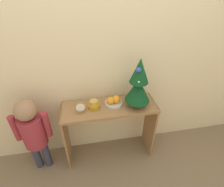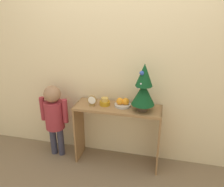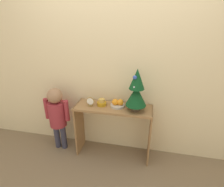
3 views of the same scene
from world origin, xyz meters
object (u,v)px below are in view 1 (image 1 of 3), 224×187
at_px(fruit_bowl, 114,102).
at_px(singing_bowl, 94,105).
at_px(desk_clock, 80,108).
at_px(child_figure, 33,130).
at_px(mini_tree, 138,84).

distance_m(fruit_bowl, singing_bowl, 0.21).
bearing_deg(desk_clock, fruit_bowl, 11.71).
bearing_deg(child_figure, singing_bowl, 3.40).
bearing_deg(mini_tree, child_figure, 179.92).
height_order(mini_tree, fruit_bowl, mini_tree).
bearing_deg(child_figure, desk_clock, -1.66).
distance_m(mini_tree, desk_clock, 0.61).
bearing_deg(mini_tree, fruit_bowl, 165.98).
height_order(singing_bowl, child_figure, child_figure).
distance_m(mini_tree, fruit_bowl, 0.33).
bearing_deg(mini_tree, singing_bowl, 174.86).
height_order(fruit_bowl, child_figure, child_figure).
distance_m(fruit_bowl, desk_clock, 0.35).
height_order(mini_tree, child_figure, mini_tree).
relative_size(mini_tree, singing_bowl, 4.41).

